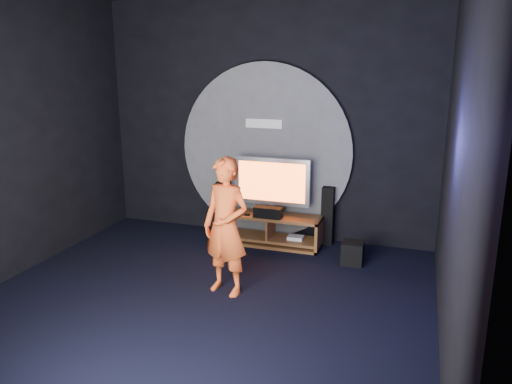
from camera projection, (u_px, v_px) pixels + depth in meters
floor at (198, 305)px, 5.49m from camera, size 5.00×5.00×0.00m
back_wall at (266, 121)px, 7.34m from camera, size 5.00×0.04×3.50m
right_wall at (458, 163)px, 4.28m from camera, size 0.04×5.00×3.50m
wall_disc_panel at (265, 151)px, 7.40m from camera, size 2.60×0.11×2.60m
media_console at (271, 232)px, 7.26m from camera, size 1.48×0.45×0.45m
tv at (272, 184)px, 7.14m from camera, size 1.11×0.22×0.82m
center_speaker at (268, 212)px, 7.06m from camera, size 0.40×0.15×0.15m
remote at (244, 214)px, 7.19m from camera, size 0.18×0.05×0.02m
tower_speaker_left at (223, 209)px, 7.54m from camera, size 0.17×0.19×0.86m
tower_speaker_right at (328, 216)px, 7.24m from camera, size 0.17×0.19×0.86m
subwoofer at (353, 253)px, 6.57m from camera, size 0.28×0.28×0.30m
player at (226, 227)px, 5.61m from camera, size 0.65×0.51×1.59m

